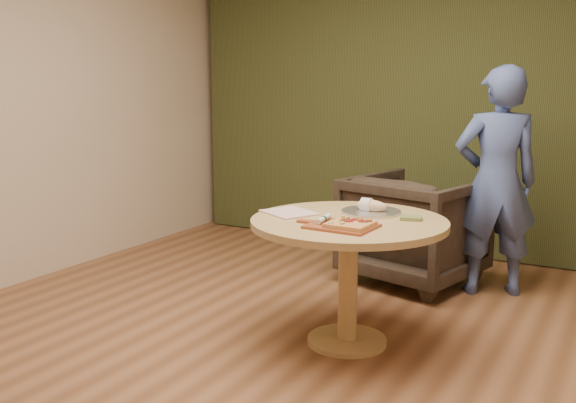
% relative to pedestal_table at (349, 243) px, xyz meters
% --- Properties ---
extents(room_shell, '(5.04, 6.04, 2.84)m').
position_rel_pedestal_table_xyz_m(room_shell, '(-0.16, -0.59, 0.79)').
color(room_shell, brown).
rests_on(room_shell, ground).
extents(curtain, '(4.80, 0.14, 2.78)m').
position_rel_pedestal_table_xyz_m(curtain, '(-0.16, 2.31, 0.79)').
color(curtain, '#2D3417').
rests_on(curtain, ground).
extents(pedestal_table, '(1.13, 1.13, 0.75)m').
position_rel_pedestal_table_xyz_m(pedestal_table, '(0.00, 0.00, 0.00)').
color(pedestal_table, tan).
rests_on(pedestal_table, ground).
extents(pizza_paddle, '(0.45, 0.29, 0.01)m').
position_rel_pedestal_table_xyz_m(pizza_paddle, '(0.04, -0.21, 0.15)').
color(pizza_paddle, brown).
rests_on(pizza_paddle, pedestal_table).
extents(flatbread_pizza, '(0.23, 0.23, 0.04)m').
position_rel_pedestal_table_xyz_m(flatbread_pizza, '(0.11, -0.22, 0.17)').
color(flatbread_pizza, tan).
rests_on(flatbread_pizza, pizza_paddle).
extents(cutlery_roll, '(0.05, 0.20, 0.03)m').
position_rel_pedestal_table_xyz_m(cutlery_roll, '(-0.07, -0.19, 0.17)').
color(cutlery_roll, silver).
rests_on(cutlery_roll, pizza_paddle).
extents(newspaper, '(0.38, 0.36, 0.01)m').
position_rel_pedestal_table_xyz_m(newspaper, '(-0.38, -0.02, 0.15)').
color(newspaper, white).
rests_on(newspaper, pedestal_table).
extents(serving_tray, '(0.36, 0.36, 0.02)m').
position_rel_pedestal_table_xyz_m(serving_tray, '(0.04, 0.23, 0.15)').
color(serving_tray, silver).
rests_on(serving_tray, pedestal_table).
extents(bread_roll, '(0.19, 0.09, 0.09)m').
position_rel_pedestal_table_xyz_m(bread_roll, '(0.04, 0.23, 0.18)').
color(bread_roll, '#DCB686').
rests_on(bread_roll, serving_tray).
extents(green_packet, '(0.14, 0.13, 0.02)m').
position_rel_pedestal_table_xyz_m(green_packet, '(0.31, 0.16, 0.15)').
color(green_packet, '#4D5B28').
rests_on(green_packet, pedestal_table).
extents(armchair, '(1.06, 1.02, 0.92)m').
position_rel_pedestal_table_xyz_m(armchair, '(-0.04, 1.36, -0.15)').
color(armchair, black).
rests_on(armchair, ground).
extents(person_standing, '(0.71, 0.62, 1.64)m').
position_rel_pedestal_table_xyz_m(person_standing, '(0.54, 1.36, 0.21)').
color(person_standing, '#435895').
rests_on(person_standing, ground).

